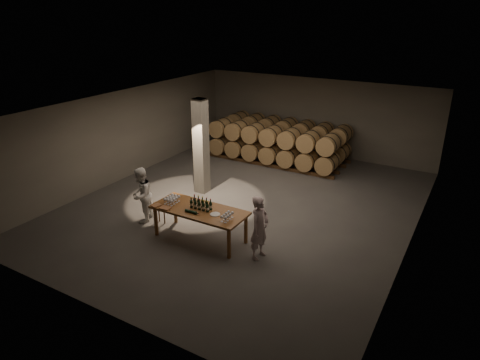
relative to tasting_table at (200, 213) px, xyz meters
The scene contains 15 objects.
room 3.34m from the tasting_table, 123.69° to the left, with size 12.00×12.00×12.00m.
tasting_table is the anchor object (origin of this frame).
barrel_stack_back 7.76m from the tasting_table, 97.11° to the left, with size 5.48×0.95×1.57m.
barrel_stack_front 6.37m from the tasting_table, 98.66° to the left, with size 5.48×0.95×1.57m.
bottle_cluster 0.22m from the tasting_table, 55.67° to the left, with size 0.60×0.23×0.32m.
lying_bottles 0.33m from the tasting_table, 99.30° to the right, with size 0.44×0.07×0.07m.
glass_cluster_left 0.91m from the tasting_table, behind, with size 0.31×0.42×0.18m.
glass_cluster_right 0.99m from the tasting_table, ahead, with size 0.19×0.41×0.17m.
plate 0.56m from the tasting_table, ahead, with size 0.27×0.27×0.02m, color silver.
notebook_near 0.92m from the tasting_table, 152.17° to the right, with size 0.28×0.22×0.03m, color #955C36.
notebook_corner 1.21m from the tasting_table, 159.97° to the right, with size 0.20×0.25×0.02m, color #955C36.
pen 0.82m from the tasting_table, 146.40° to the right, with size 0.01×0.01×0.14m, color black.
stool 1.56m from the tasting_table, behind, with size 0.38×0.38×0.63m.
person_man 1.81m from the tasting_table, ahead, with size 0.61×0.40×1.67m, color beige.
person_woman 2.08m from the tasting_table, behind, with size 0.80×0.63×1.65m, color white.
Camera 1 is at (6.07, -10.81, 5.90)m, focal length 32.00 mm.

